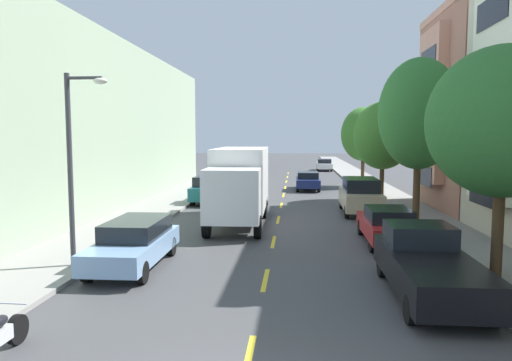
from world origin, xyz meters
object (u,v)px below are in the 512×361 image
at_px(parked_hatchback_forest, 255,163).
at_px(parked_sedan_red, 387,225).
at_px(parked_pickup_charcoal, 250,165).
at_px(street_tree_farthest, 363,134).
at_px(moving_navy_sedan, 308,180).
at_px(parked_pickup_black, 428,265).
at_px(delivery_box_truck, 240,182).
at_px(street_tree_nearest, 503,122).
at_px(parked_sedan_white, 324,165).
at_px(street_lamp, 75,154).
at_px(parked_pickup_teal, 212,189).
at_px(street_tree_second, 419,114).
at_px(parked_suv_champagne, 360,195).
at_px(parked_wagon_sky, 135,242).
at_px(street_tree_third, 383,136).

bearing_deg(parked_hatchback_forest, parked_sedan_red, -78.20).
xyz_separation_m(parked_hatchback_forest, parked_sedan_red, (8.93, -42.75, -0.01)).
height_order(parked_sedan_red, parked_pickup_charcoal, parked_pickup_charcoal).
height_order(street_tree_farthest, moving_navy_sedan, street_tree_farthest).
bearing_deg(parked_pickup_black, delivery_box_truck, 121.70).
bearing_deg(street_tree_nearest, parked_sedan_white, 92.68).
distance_m(street_lamp, parked_pickup_teal, 15.71).
xyz_separation_m(delivery_box_truck, parked_pickup_charcoal, (-2.58, 31.62, -1.19)).
xyz_separation_m(parked_pickup_charcoal, moving_navy_sedan, (6.19, -17.24, -0.08)).
bearing_deg(moving_navy_sedan, parked_pickup_black, -84.02).
distance_m(street_tree_second, parked_suv_champagne, 5.98).
distance_m(street_lamp, parked_suv_champagne, 15.87).
xyz_separation_m(parked_wagon_sky, parked_pickup_charcoal, (-0.11, 39.56, 0.02)).
distance_m(street_tree_farthest, parked_pickup_black, 27.47).
distance_m(parked_wagon_sky, parked_sedan_red, 9.62).
distance_m(street_tree_third, street_lamp, 20.87).
distance_m(street_tree_second, street_tree_third, 8.84).
bearing_deg(parked_pickup_black, street_tree_farthest, 85.69).
relative_size(delivery_box_truck, moving_navy_sedan, 1.81).
height_order(parked_wagon_sky, parked_hatchback_forest, same).
bearing_deg(street_tree_farthest, parked_sedan_red, -95.28).
bearing_deg(parked_pickup_black, street_lamp, 171.45).
distance_m(street_tree_second, parked_pickup_charcoal, 34.05).
height_order(parked_pickup_black, parked_sedan_red, parked_pickup_black).
bearing_deg(street_tree_third, street_tree_second, -90.00).
xyz_separation_m(parked_sedan_white, parked_pickup_teal, (-8.74, -28.40, 0.08)).
relative_size(street_tree_nearest, parked_hatchback_forest, 1.61).
distance_m(delivery_box_truck, parked_suv_champagne, 7.11).
relative_size(parked_pickup_teal, parked_suv_champagne, 1.10).
bearing_deg(parked_wagon_sky, parked_pickup_charcoal, 90.15).
bearing_deg(parked_pickup_charcoal, street_tree_third, -65.07).
relative_size(street_tree_second, street_tree_farthest, 1.18).
height_order(parked_sedan_red, parked_suv_champagne, parked_suv_champagne).
relative_size(street_tree_nearest, parked_wagon_sky, 1.38).
bearing_deg(street_tree_second, parked_pickup_teal, 145.85).
bearing_deg(street_tree_farthest, parked_suv_champagne, -98.33).
distance_m(street_lamp, parked_pickup_charcoal, 40.17).
height_order(street_lamp, delivery_box_truck, street_lamp).
bearing_deg(street_lamp, street_tree_second, 33.11).
bearing_deg(parked_sedan_red, parked_pickup_black, -90.94).
relative_size(parked_hatchback_forest, moving_navy_sedan, 0.89).
relative_size(parked_pickup_black, parked_suv_champagne, 1.10).
distance_m(delivery_box_truck, parked_wagon_sky, 8.40).
bearing_deg(delivery_box_truck, street_lamp, -116.10).
relative_size(street_tree_second, parked_pickup_teal, 1.42).
bearing_deg(street_tree_second, parked_pickup_charcoal, 108.63).
bearing_deg(street_lamp, street_tree_farthest, 64.29).
height_order(street_tree_second, delivery_box_truck, street_tree_second).
xyz_separation_m(street_tree_farthest, parked_pickup_charcoal, (-10.79, 14.43, -3.53)).
xyz_separation_m(parked_pickup_black, parked_hatchback_forest, (-8.83, 48.82, -0.07)).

